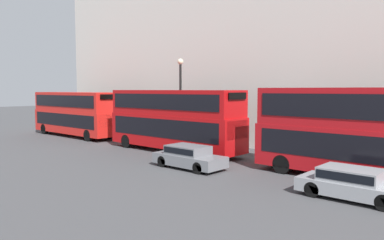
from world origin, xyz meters
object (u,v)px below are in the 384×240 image
(car_dark_sedan, at_px, (352,183))
(pedestrian, at_px, (143,132))
(bus_second_in_queue, at_px, (174,118))
(bus_third_in_queue, at_px, (75,112))
(bus_leading, at_px, (368,130))
(car_hatchback, at_px, (189,156))

(car_dark_sedan, relative_size, pedestrian, 2.37)
(car_dark_sedan, bearing_deg, pedestrian, 74.29)
(bus_second_in_queue, bearing_deg, pedestrian, 70.57)
(bus_second_in_queue, height_order, car_dark_sedan, bus_second_in_queue)
(bus_second_in_queue, bearing_deg, car_dark_sedan, -104.10)
(bus_third_in_queue, height_order, car_dark_sedan, bus_third_in_queue)
(bus_leading, xyz_separation_m, pedestrian, (2.02, 18.78, -1.65))
(bus_third_in_queue, relative_size, car_dark_sedan, 2.58)
(pedestrian, bearing_deg, car_hatchback, -117.74)
(bus_leading, bearing_deg, car_dark_sedan, -171.90)
(car_hatchback, bearing_deg, pedestrian, 62.26)
(bus_leading, height_order, bus_second_in_queue, bus_leading)
(bus_second_in_queue, height_order, car_hatchback, bus_second_in_queue)
(bus_second_in_queue, distance_m, bus_third_in_queue, 13.10)
(car_hatchback, relative_size, pedestrian, 2.36)
(bus_third_in_queue, height_order, car_hatchback, bus_third_in_queue)
(bus_third_in_queue, height_order, pedestrian, bus_third_in_queue)
(bus_third_in_queue, distance_m, pedestrian, 7.79)
(bus_leading, xyz_separation_m, bus_third_in_queue, (-0.00, 26.16, -0.18))
(car_hatchback, xyz_separation_m, pedestrian, (5.42, 10.31, 0.15))
(bus_leading, height_order, bus_third_in_queue, bus_leading)
(car_dark_sedan, height_order, pedestrian, pedestrian)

